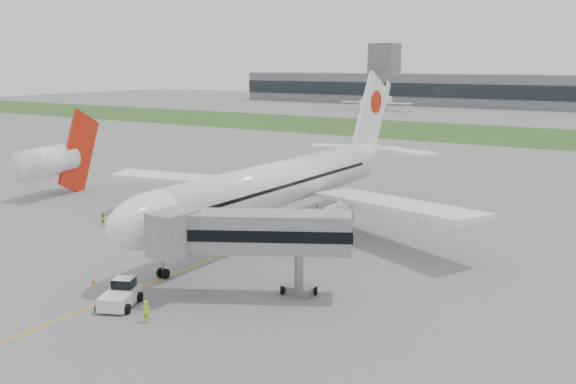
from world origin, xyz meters
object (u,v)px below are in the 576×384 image
Objects in this scene: pushback_tug at (121,294)px; ground_crew_near at (146,311)px; airliner at (284,182)px; neighbor_aircraft at (52,161)px; jet_bridge at (248,233)px.

ground_crew_near is at bearing -42.77° from pushback_tug.
airliner is at bearing -93.54° from ground_crew_near.
ground_crew_near is (5.93, -27.90, -4.78)m from airliner.
pushback_tug is 2.55× the size of ground_crew_near.
airliner is 28.93m from ground_crew_near.
neighbor_aircraft is at bearing -46.10° from ground_crew_near.
pushback_tug is at bearing -86.19° from airliner.
jet_bridge is (7.35, 7.10, 4.47)m from pushback_tug.
jet_bridge is at bearing -126.20° from ground_crew_near.
ground_crew_near is (4.17, -1.36, -0.05)m from pushback_tug.
pushback_tug is at bearing -46.08° from neighbor_aircraft.
neighbor_aircraft is (-44.75, 26.42, 4.25)m from ground_crew_near.
ground_crew_near is at bearing -78.00° from airliner.
airliner reaches higher than pushback_tug.
pushback_tug is 0.31× the size of jet_bridge.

